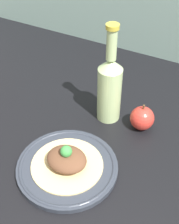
# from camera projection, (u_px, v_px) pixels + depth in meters

# --- Properties ---
(ground_plane) EXTENTS (1.80, 1.10, 0.04)m
(ground_plane) POSITION_uv_depth(u_px,v_px,m) (106.00, 149.00, 0.89)
(ground_plane) COLOR black
(plate) EXTENTS (0.26, 0.26, 0.02)m
(plate) POSITION_uv_depth(u_px,v_px,m) (67.00, 167.00, 0.81)
(plate) COLOR #2D333D
(plate) RESTS_ON ground_plane
(plated_food) EXTENTS (0.19, 0.19, 0.07)m
(plated_food) POSITION_uv_depth(u_px,v_px,m) (67.00, 160.00, 0.79)
(plated_food) COLOR #D6BC7F
(plated_food) RESTS_ON plate
(cider_bottle) EXTENTS (0.07, 0.07, 0.30)m
(cider_bottle) POSITION_uv_depth(u_px,v_px,m) (110.00, 86.00, 0.89)
(cider_bottle) COLOR #B7D18E
(cider_bottle) RESTS_ON ground_plane
(apple) EXTENTS (0.07, 0.07, 0.08)m
(apple) POSITION_uv_depth(u_px,v_px,m) (142.00, 118.00, 0.91)
(apple) COLOR red
(apple) RESTS_ON ground_plane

